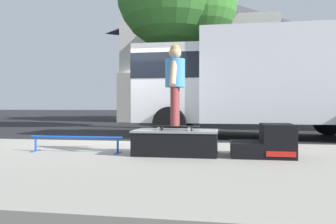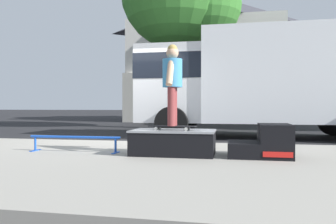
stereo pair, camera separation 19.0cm
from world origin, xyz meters
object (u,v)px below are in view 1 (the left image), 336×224
at_px(skate_box, 176,141).
at_px(box_truck, 255,79).
at_px(kicker_ramp, 267,143).
at_px(skater_kid, 175,78).
at_px(skateboard, 175,126).
at_px(grind_rail, 76,140).

height_order(skate_box, box_truck, box_truck).
distance_m(kicker_ramp, skater_kid, 1.79).
bearing_deg(box_truck, skate_box, -109.82).
distance_m(skate_box, kicker_ramp, 1.45).
distance_m(skateboard, skater_kid, 0.79).
height_order(grind_rail, skateboard, skateboard).
distance_m(grind_rail, skateboard, 1.74).
relative_size(grind_rail, box_truck, 0.24).
xyz_separation_m(skate_box, box_truck, (1.66, 4.60, 1.37)).
relative_size(skate_box, kicker_ramp, 1.42).
height_order(skate_box, skater_kid, skater_kid).
distance_m(kicker_ramp, skateboard, 1.48).
bearing_deg(kicker_ramp, box_truck, 87.37).
bearing_deg(grind_rail, box_truck, 53.64).
xyz_separation_m(grind_rail, box_truck, (3.40, 4.62, 1.37)).
bearing_deg(grind_rail, skate_box, 0.53).
bearing_deg(skater_kid, kicker_ramp, -0.03).
distance_m(skate_box, grind_rail, 1.74).
relative_size(skate_box, skater_kid, 1.02).
relative_size(grind_rail, skater_kid, 1.25).
relative_size(kicker_ramp, skater_kid, 0.72).
relative_size(skateboard, skater_kid, 0.60).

